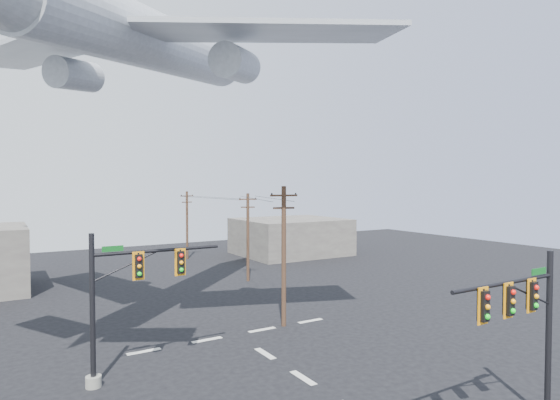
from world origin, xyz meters
TOP-DOWN VIEW (x-y plane):
  - lane_markings at (0.00, 5.33)m, footprint 14.00×21.20m
  - signal_mast_near at (4.99, -4.86)m, footprint 6.50×0.79m
  - signal_mast_far at (-7.98, 8.35)m, footprint 6.96×0.83m
  - utility_pole_a at (3.72, 11.97)m, footprint 1.94×0.57m
  - utility_pole_b at (8.48, 26.77)m, footprint 1.76×0.68m
  - utility_pole_c at (7.98, 43.36)m, footprint 1.83×0.39m
  - power_lines at (7.20, 27.48)m, footprint 6.47×31.40m
  - airliner at (-4.48, 14.68)m, footprint 28.03×27.55m
  - building_right at (22.00, 40.00)m, footprint 14.00×12.00m

SIDE VIEW (x-z plane):
  - lane_markings at x=0.00m, z-range 0.01..0.01m
  - building_right at x=22.00m, z-range 0.00..5.00m
  - signal_mast_near at x=4.99m, z-range 0.45..7.60m
  - signal_mast_far at x=-7.98m, z-range 0.26..7.81m
  - utility_pole_c at x=7.98m, z-range 0.21..9.16m
  - utility_pole_b at x=8.48m, z-range 0.21..9.19m
  - utility_pole_a at x=3.72m, z-range 0.23..10.02m
  - power_lines at x=7.20m, z-range 8.29..8.71m
  - airliner at x=-4.48m, z-range 14.66..23.44m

